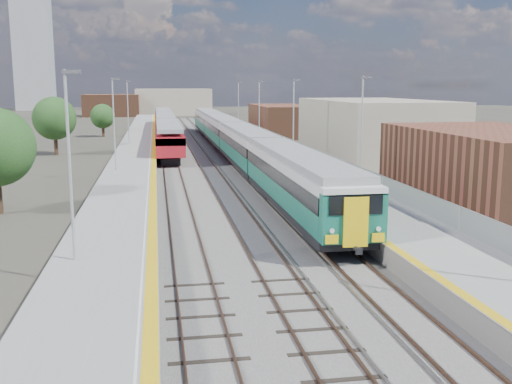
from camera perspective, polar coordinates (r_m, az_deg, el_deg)
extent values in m
plane|color=#47443A|center=(66.84, -3.54, 3.31)|extent=(320.00, 320.00, 0.00)
cube|color=#565451|center=(69.12, -5.61, 3.53)|extent=(10.50, 155.00, 0.06)
cube|color=#4C3323|center=(71.85, -3.34, 3.87)|extent=(0.07, 160.00, 0.14)
cube|color=#4C3323|center=(72.02, -2.19, 3.90)|extent=(0.07, 160.00, 0.14)
cube|color=#4C3323|center=(71.56, -6.13, 3.81)|extent=(0.07, 160.00, 0.14)
cube|color=#4C3323|center=(71.66, -4.98, 3.84)|extent=(0.07, 160.00, 0.14)
cube|color=#4C3323|center=(71.45, -8.94, 3.73)|extent=(0.07, 160.00, 0.14)
cube|color=#4C3323|center=(71.48, -7.78, 3.77)|extent=(0.07, 160.00, 0.14)
cube|color=gray|center=(71.82, -3.60, 3.86)|extent=(0.08, 160.00, 0.10)
cube|color=gray|center=(71.69, -4.71, 3.84)|extent=(0.08, 160.00, 0.10)
cube|color=slate|center=(69.97, 0.53, 4.04)|extent=(4.70, 155.00, 1.00)
cube|color=gray|center=(69.92, 0.53, 4.46)|extent=(4.70, 155.00, 0.03)
cube|color=gold|center=(69.58, -1.18, 4.44)|extent=(0.40, 155.00, 0.01)
cube|color=gray|center=(70.28, 2.31, 4.96)|extent=(0.06, 155.00, 1.20)
cylinder|color=#9EA0A3|center=(40.44, 10.01, 5.52)|extent=(0.12, 0.12, 7.50)
cube|color=#4C4C4F|center=(40.41, 10.51, 10.68)|extent=(0.70, 0.18, 0.14)
cylinder|color=#9EA0A3|center=(59.64, 3.59, 7.09)|extent=(0.12, 0.12, 7.50)
cube|color=#4C4C4F|center=(59.61, 3.87, 10.59)|extent=(0.70, 0.18, 0.14)
cylinder|color=#9EA0A3|center=(79.23, 0.31, 7.85)|extent=(0.12, 0.12, 7.50)
cube|color=#4C4C4F|center=(79.21, 0.49, 10.49)|extent=(0.70, 0.18, 0.14)
cylinder|color=#9EA0A3|center=(98.99, -1.68, 8.30)|extent=(0.12, 0.12, 7.50)
cube|color=#4C4C4F|center=(98.97, -1.54, 10.42)|extent=(0.70, 0.18, 0.14)
cube|color=slate|center=(68.96, -11.28, 3.76)|extent=(4.30, 155.00, 1.00)
cube|color=gray|center=(68.90, -11.29, 4.18)|extent=(4.30, 155.00, 0.03)
cube|color=gold|center=(68.87, -9.71, 4.24)|extent=(0.45, 155.00, 0.01)
cube|color=silver|center=(68.87, -10.00, 4.23)|extent=(0.08, 155.00, 0.01)
cylinder|color=#9EA0A3|center=(24.46, -17.32, 2.29)|extent=(0.12, 0.12, 7.50)
cube|color=#4C4C4F|center=(24.23, -17.18, 10.89)|extent=(0.70, 0.18, 0.14)
cylinder|color=#9EA0A3|center=(50.23, -13.37, 6.27)|extent=(0.12, 0.12, 7.50)
cube|color=#4C4C4F|center=(50.12, -13.26, 10.44)|extent=(0.70, 0.18, 0.14)
cylinder|color=#9EA0A3|center=(76.16, -12.10, 7.54)|extent=(0.12, 0.12, 7.50)
cube|color=#4C4C4F|center=(76.09, -12.01, 10.29)|extent=(0.70, 0.18, 0.14)
cube|color=brown|center=(40.24, 21.82, 1.81)|extent=(9.00, 16.00, 5.20)
cube|color=#AA9E88|center=(65.32, 11.08, 5.80)|extent=(11.00, 22.00, 6.40)
cube|color=brown|center=(96.25, 2.46, 6.83)|extent=(8.00, 18.00, 4.80)
cube|color=#AA9E88|center=(166.15, -7.88, 8.51)|extent=(20.00, 14.00, 7.00)
cube|color=brown|center=(161.49, -13.56, 8.03)|extent=(14.00, 12.00, 5.60)
cube|color=gray|center=(209.87, -20.46, 12.81)|extent=(11.00, 11.00, 40.00)
cube|color=black|center=(36.39, 3.95, -0.98)|extent=(2.83, 20.30, 0.48)
cube|color=#126056|center=(36.24, 3.97, 0.31)|extent=(2.94, 20.30, 1.19)
cube|color=black|center=(36.09, 3.98, 1.78)|extent=(3.00, 20.30, 0.81)
cube|color=silver|center=(36.00, 4.00, 2.80)|extent=(2.94, 20.30, 0.50)
cube|color=gray|center=(35.95, 4.01, 3.49)|extent=(2.60, 20.30, 0.42)
cube|color=black|center=(56.58, -0.93, 3.02)|extent=(2.83, 20.30, 0.48)
cube|color=#126056|center=(56.49, -0.93, 3.86)|extent=(2.94, 20.30, 1.19)
cube|color=black|center=(56.39, -0.93, 4.81)|extent=(3.00, 20.30, 0.81)
cube|color=silver|center=(56.34, -0.93, 5.46)|extent=(2.94, 20.30, 0.50)
cube|color=gray|center=(56.30, -0.94, 5.91)|extent=(2.60, 20.30, 0.42)
cube|color=black|center=(77.10, -3.23, 4.90)|extent=(2.83, 20.30, 0.48)
cube|color=#126056|center=(77.03, -3.24, 5.52)|extent=(2.94, 20.30, 1.19)
cube|color=black|center=(76.96, -3.25, 6.22)|extent=(3.00, 20.30, 0.81)
cube|color=silver|center=(76.92, -3.25, 6.70)|extent=(2.94, 20.30, 0.50)
cube|color=gray|center=(76.90, -3.26, 7.02)|extent=(2.60, 20.30, 0.42)
cube|color=black|center=(97.74, -4.58, 5.99)|extent=(2.83, 20.30, 0.48)
cube|color=#126056|center=(97.69, -4.58, 6.48)|extent=(2.94, 20.30, 1.19)
cube|color=black|center=(97.63, -4.59, 7.02)|extent=(3.00, 20.30, 0.81)
cube|color=silver|center=(97.60, -4.60, 7.40)|extent=(2.94, 20.30, 0.50)
cube|color=gray|center=(97.58, -4.60, 7.66)|extent=(2.60, 20.30, 0.42)
cube|color=#126056|center=(26.32, 9.23, -2.45)|extent=(2.92, 0.62, 2.19)
cube|color=black|center=(25.89, 9.50, -1.25)|extent=(2.39, 0.06, 0.83)
cube|color=yellow|center=(25.98, 9.50, -2.86)|extent=(1.09, 0.10, 2.19)
cube|color=black|center=(67.28, -8.29, 3.67)|extent=(1.92, 16.32, 0.67)
cube|color=maroon|center=(67.13, -8.33, 5.03)|extent=(2.83, 19.20, 2.02)
cube|color=black|center=(67.08, -8.34, 5.46)|extent=(2.89, 19.20, 0.71)
cube|color=gray|center=(67.01, -8.36, 6.32)|extent=(2.53, 19.20, 0.40)
cube|color=black|center=(86.89, -8.59, 5.10)|extent=(1.92, 16.32, 0.67)
cube|color=maroon|center=(86.77, -8.61, 6.15)|extent=(2.83, 19.20, 2.02)
cube|color=black|center=(86.74, -8.62, 6.49)|extent=(2.89, 19.20, 0.71)
cube|color=gray|center=(86.68, -8.64, 7.15)|extent=(2.53, 19.20, 0.40)
cube|color=black|center=(106.53, -8.77, 6.00)|extent=(1.92, 16.32, 0.67)
cube|color=maroon|center=(106.44, -8.80, 6.86)|extent=(2.83, 19.20, 2.02)
cube|color=black|center=(106.41, -8.80, 7.13)|extent=(2.89, 19.20, 0.71)
cube|color=gray|center=(106.36, -8.82, 7.68)|extent=(2.53, 19.20, 0.40)
cylinder|color=#382619|center=(72.68, -18.52, 4.28)|extent=(0.44, 0.44, 2.33)
sphere|color=#1E3B16|center=(72.46, -18.65, 6.67)|extent=(4.92, 4.92, 4.92)
cylinder|color=#382619|center=(96.30, -14.35, 5.63)|extent=(0.44, 0.44, 1.78)
sphere|color=#1E3B16|center=(96.16, -14.41, 7.01)|extent=(3.76, 3.76, 3.76)
cylinder|color=#382619|center=(80.63, 13.76, 4.92)|extent=(0.44, 0.44, 2.00)
sphere|color=#1E3B16|center=(80.45, 13.83, 6.77)|extent=(4.22, 4.22, 4.22)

